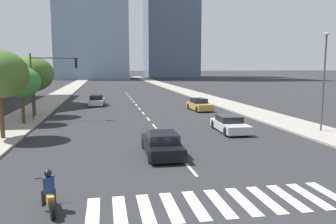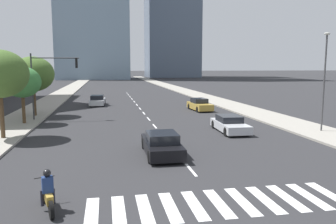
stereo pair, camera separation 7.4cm
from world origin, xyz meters
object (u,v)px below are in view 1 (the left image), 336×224
street_tree_third (32,74)px  traffic_signal_far (49,75)px  sedan_silver_3 (230,124)px  motorcycle_third (49,194)px  sedan_gold_0 (199,105)px  sedan_black_1 (162,144)px  street_lamp_east (324,74)px  street_tree_second (22,82)px  sedan_silver_2 (97,101)px

street_tree_third → traffic_signal_far: bearing=-53.4°
sedan_silver_3 → traffic_signal_far: bearing=-117.2°
motorcycle_third → sedan_gold_0: 27.62m
sedan_black_1 → street_tree_third: street_tree_third is taller
motorcycle_third → street_lamp_east: (17.89, 10.58, 3.77)m
sedan_gold_0 → sedan_black_1: sedan_gold_0 is taller
street_tree_second → sedan_silver_3: bearing=-20.6°
motorcycle_third → sedan_black_1: motorcycle_third is taller
sedan_gold_0 → street_tree_third: 17.76m
sedan_gold_0 → street_lamp_east: bearing=16.8°
motorcycle_third → sedan_silver_3: bearing=-59.5°
sedan_silver_2 → traffic_signal_far: size_ratio=0.77×
sedan_silver_2 → sedan_silver_3: sedan_silver_2 is taller
motorcycle_third → street_tree_second: size_ratio=0.43×
sedan_silver_3 → traffic_signal_far: 16.68m
sedan_black_1 → traffic_signal_far: size_ratio=0.77×
street_lamp_east → traffic_signal_far: bearing=155.1°
motorcycle_third → street_tree_third: bearing=-4.8°
sedan_black_1 → sedan_silver_3: sedan_black_1 is taller
street_tree_second → street_tree_third: bearing=90.0°
sedan_gold_0 → street_tree_third: (-17.30, -1.84, 3.58)m
motorcycle_third → sedan_gold_0: motorcycle_third is taller
street_tree_second → street_tree_third: (0.00, 4.55, 0.57)m
sedan_silver_3 → street_tree_second: (-16.11, 6.06, 3.06)m
motorcycle_third → traffic_signal_far: 20.74m
sedan_black_1 → street_lamp_east: 13.99m
sedan_silver_3 → street_tree_third: bearing=-121.1°
traffic_signal_far → street_tree_third: (-1.93, 2.60, -0.02)m
traffic_signal_far → street_tree_third: size_ratio=1.03×
sedan_gold_0 → traffic_signal_far: 16.39m
street_tree_second → street_tree_third: size_ratio=0.83×
sedan_black_1 → street_lamp_east: bearing=-71.7°
traffic_signal_far → street_lamp_east: (20.79, -9.64, 0.14)m
sedan_silver_2 → street_tree_second: 15.05m
traffic_signal_far → sedan_black_1: bearing=-59.9°
sedan_gold_0 → street_tree_third: bearing=-88.2°
traffic_signal_far → street_tree_third: bearing=126.6°
traffic_signal_far → street_tree_third: 3.24m
motorcycle_third → street_tree_third: size_ratio=0.36×
motorcycle_third → sedan_silver_2: bearing=-18.5°
motorcycle_third → traffic_signal_far: bearing=-8.6°
motorcycle_third → sedan_gold_0: size_ratio=0.47×
motorcycle_third → sedan_black_1: bearing=-54.7°
traffic_signal_far → sedan_gold_0: bearing=16.1°
street_lamp_east → street_tree_third: 25.81m
sedan_silver_2 → street_tree_third: size_ratio=0.80×
sedan_gold_0 → street_lamp_east: (5.43, -14.08, 3.74)m
traffic_signal_far → street_lamp_east: street_lamp_east is taller
traffic_signal_far → street_tree_second: traffic_signal_far is taller
sedan_silver_2 → motorcycle_third: bearing=-178.7°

